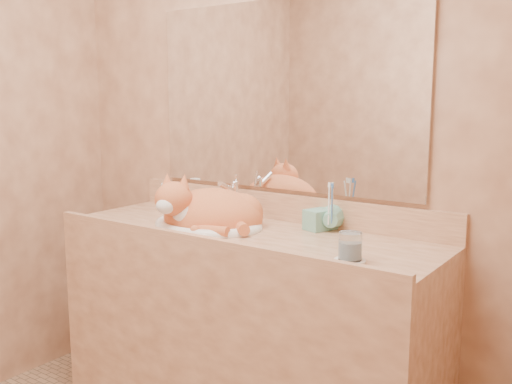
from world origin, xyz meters
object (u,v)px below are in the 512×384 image
Objects in this scene: sink_basin at (208,209)px; toothbrush_cup at (330,222)px; cat at (207,210)px; soap_dispenser at (309,209)px; water_glass at (350,246)px; vanity_counter at (245,331)px.

sink_basin reaches higher than toothbrush_cup.
cat reaches higher than soap_dispenser.
toothbrush_cup is 1.12× the size of water_glass.
vanity_counter is at bearing 16.69° from sink_basin.
sink_basin is 5.25× the size of water_glass.
toothbrush_cup is at bearing 29.22° from vanity_counter.
toothbrush_cup is at bearing 34.31° from soap_dispenser.
water_glass is (0.25, -0.33, 0.01)m from toothbrush_cup.
cat reaches higher than water_glass.
soap_dispenser is at bearing 33.69° from vanity_counter.
soap_dispenser is 1.85× the size of toothbrush_cup.
toothbrush_cup is at bearing 4.84° from cat.
toothbrush_cup is at bearing 31.74° from sink_basin.
cat is 0.42m from soap_dispenser.
sink_basin is at bearing -173.44° from vanity_counter.
sink_basin is at bearing 103.00° from cat.
soap_dispenser is 0.10m from toothbrush_cup.
vanity_counter is at bearing 163.72° from water_glass.
toothbrush_cup reaches higher than vanity_counter.
soap_dispenser is (0.22, 0.14, 0.52)m from vanity_counter.
sink_basin is 0.42m from soap_dispenser.
soap_dispenser is 2.08× the size of water_glass.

